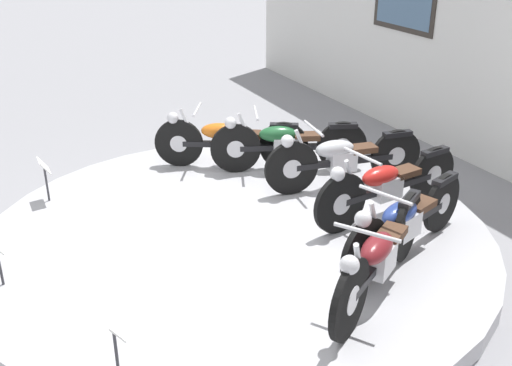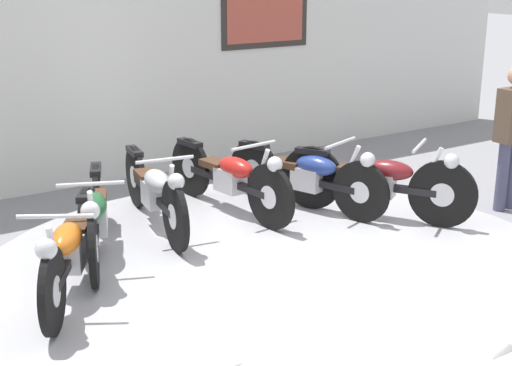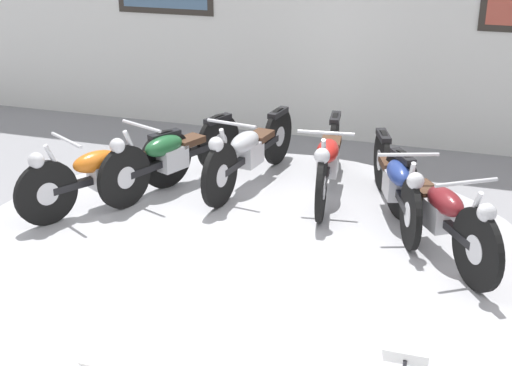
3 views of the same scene
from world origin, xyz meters
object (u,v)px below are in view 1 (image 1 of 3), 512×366
Objects in this scene: motorcycle_orange at (228,139)px; motorcycle_red at (386,184)px; motorcycle_maroon at (380,255)px; motorcycle_blue at (404,220)px; info_placard_front_right at (114,333)px; motorcycle_silver at (342,157)px; info_placard_front_left at (45,171)px; motorcycle_green at (286,142)px.

motorcycle_red reaches higher than motorcycle_orange.
motorcycle_maroon is (3.18, 0.00, 0.02)m from motorcycle_orange.
motorcycle_red is 1.51m from motorcycle_maroon.
info_placard_front_right is at bearing -81.57° from motorcycle_blue.
motorcycle_silver is 3.87× the size of info_placard_front_left.
motorcycle_silver is 1.05× the size of motorcycle_blue.
motorcycle_blue is 3.68× the size of info_placard_front_left.
motorcycle_blue is at bearing 46.21° from info_placard_front_left.
motorcycle_silver is at bearing 70.18° from info_placard_front_left.
info_placard_front_right is (0.42, -2.86, -0.01)m from motorcycle_blue.
motorcycle_maroon is 2.25m from info_placard_front_right.
motorcycle_green is at bearing 167.54° from motorcycle_maroon.
motorcycle_orange is 3.39× the size of info_placard_front_left.
motorcycle_orange is at bearing -140.45° from motorcycle_silver.
motorcycle_green is at bearing 133.79° from info_placard_front_right.
motorcycle_red is 1.15× the size of motorcycle_maroon.
motorcycle_green reaches higher than motorcycle_blue.
motorcycle_blue is (2.75, 0.61, -0.00)m from motorcycle_orange.
motorcycle_silver is at bearing 167.43° from motorcycle_blue.
motorcycle_maroon is (2.75, -0.61, 0.01)m from motorcycle_green.
info_placard_front_right is (1.16, -3.21, -0.02)m from motorcycle_red.
motorcycle_green is at bearing -167.49° from motorcycle_red.
motorcycle_orange is 0.92× the size of motorcycle_blue.
motorcycle_silver is at bearing 39.55° from motorcycle_orange.
motorcycle_orange is at bearing -179.94° from motorcycle_maroon.
motorcycle_red is (1.58, 0.35, 0.01)m from motorcycle_green.
motorcycle_silver is 1.00× the size of motorcycle_red.
info_placard_front_right is (2.01, -3.21, -0.02)m from motorcycle_silver.
motorcycle_red is (2.01, 0.96, 0.01)m from motorcycle_orange.
motorcycle_red reaches higher than info_placard_front_right.
info_placard_front_right is at bearing 0.00° from info_placard_front_left.
motorcycle_maroon is at bearing 89.79° from info_placard_front_right.
motorcycle_orange and motorcycle_blue have the same top height.
motorcycle_green is 2.89m from info_placard_front_left.
motorcycle_blue is (0.74, -0.35, -0.01)m from motorcycle_red.
motorcycle_red is at bearing 109.84° from info_placard_front_right.
motorcycle_green is 1.08× the size of motorcycle_maroon.
motorcycle_silver is (0.74, 0.35, 0.01)m from motorcycle_green.
motorcycle_green reaches higher than motorcycle_orange.
motorcycle_green is 3.96m from info_placard_front_right.
motorcycle_red is 3.42m from info_placard_front_right.
motorcycle_red is at bearing 25.54° from motorcycle_orange.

